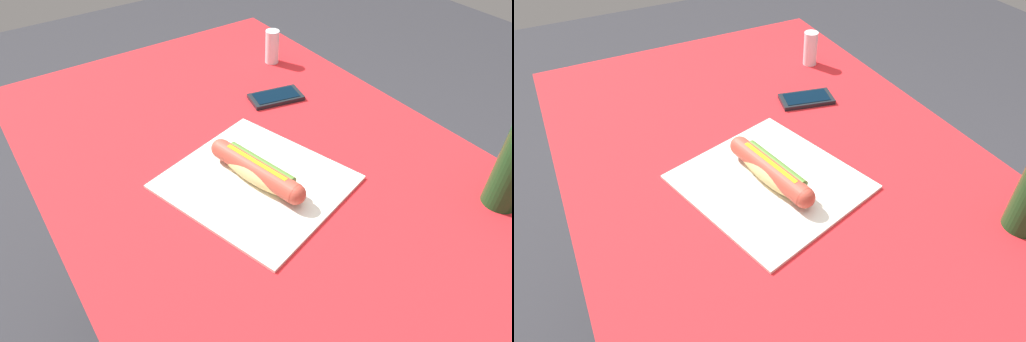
# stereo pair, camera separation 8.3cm
# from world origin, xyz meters

# --- Properties ---
(dining_table) EXTENTS (1.23, 0.80, 0.78)m
(dining_table) POSITION_xyz_m (0.00, 0.00, 0.63)
(dining_table) COLOR brown
(dining_table) RESTS_ON ground
(paper_wrapper) EXTENTS (0.37, 0.36, 0.01)m
(paper_wrapper) POSITION_xyz_m (0.04, -0.04, 0.78)
(paper_wrapper) COLOR silver
(paper_wrapper) RESTS_ON dining_table
(hot_dog) EXTENTS (0.22, 0.08, 0.05)m
(hot_dog) POSITION_xyz_m (0.04, -0.04, 0.81)
(hot_dog) COLOR #E5BC75
(hot_dog) RESTS_ON paper_wrapper
(cell_phone) EXTENTS (0.09, 0.13, 0.01)m
(cell_phone) POSITION_xyz_m (-0.18, 0.17, 0.78)
(cell_phone) COLOR black
(cell_phone) RESTS_ON dining_table
(salt_shaker) EXTENTS (0.04, 0.04, 0.09)m
(salt_shaker) POSITION_xyz_m (-0.33, 0.27, 0.82)
(salt_shaker) COLOR silver
(salt_shaker) RESTS_ON dining_table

